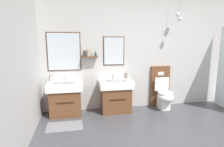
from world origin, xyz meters
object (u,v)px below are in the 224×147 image
Objects in this scene: vanity_sink_right at (116,95)px; soap_dispenser at (127,75)px; toilet at (162,93)px; vanity_sink_left at (65,98)px; toothbrush_cup at (51,79)px.

soap_dispenser is (0.31, 0.19, 0.41)m from vanity_sink_right.
vanity_sink_left is at bearing -179.51° from toilet.
toothbrush_cup reaches higher than vanity_sink_right.
toothbrush_cup is (-1.42, 0.18, 0.40)m from vanity_sink_right.
soap_dispenser reaches higher than vanity_sink_left.
soap_dispenser is (-0.86, 0.17, 0.42)m from toilet.
vanity_sink_left and vanity_sink_right have the same top height.
soap_dispenser reaches higher than vanity_sink_right.
toothbrush_cup is (-2.58, 0.16, 0.41)m from toilet.
toilet is at bearing 0.49° from vanity_sink_left.
vanity_sink_left is 0.53m from toothbrush_cup.
vanity_sink_left is 2.28m from toilet.
vanity_sink_left is at bearing -31.40° from toothbrush_cup.
soap_dispenser is at bearing 168.72° from toilet.
soap_dispenser is at bearing 0.32° from toothbrush_cup.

